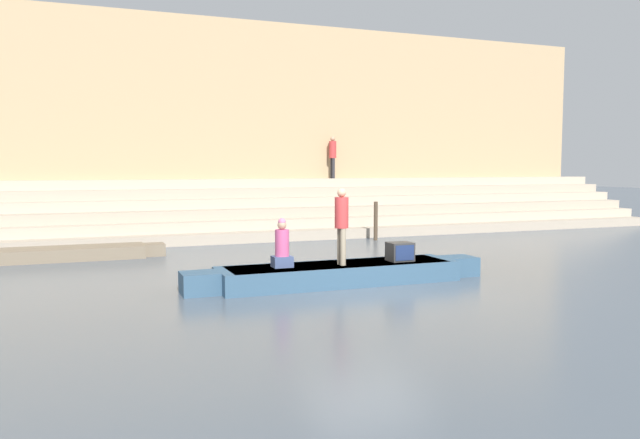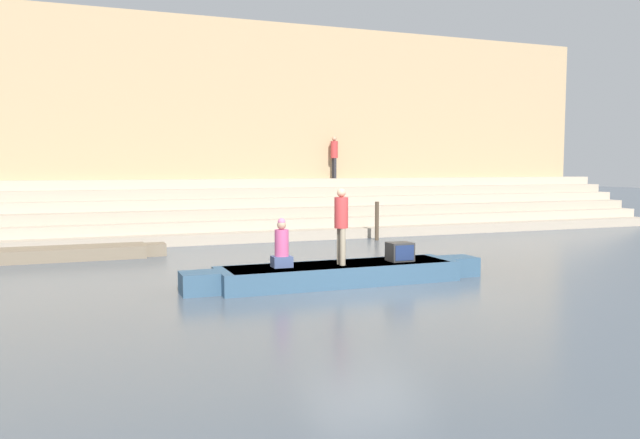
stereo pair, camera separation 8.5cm
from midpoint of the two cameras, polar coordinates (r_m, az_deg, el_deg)
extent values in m
plane|color=#4C5660|center=(13.11, 4.42, -6.67)|extent=(120.00, 120.00, 0.00)
cube|color=tan|center=(23.53, -7.24, -1.14)|extent=(36.00, 4.28, 0.35)
cube|color=#B2A28D|center=(23.84, -7.45, -0.21)|extent=(36.00, 3.57, 0.35)
cube|color=tan|center=(24.16, -7.66, 0.70)|extent=(36.00, 2.86, 0.35)
cube|color=#B2A28D|center=(24.49, -7.86, 1.58)|extent=(36.00, 2.14, 0.35)
cube|color=tan|center=(24.82, -8.06, 2.44)|extent=(36.00, 1.43, 0.35)
cube|color=#B2A28D|center=(25.15, -8.25, 3.27)|extent=(36.00, 0.71, 0.35)
cube|color=tan|center=(26.13, -8.77, 8.39)|extent=(34.20, 1.20, 8.51)
cube|color=brown|center=(25.58, -8.37, -0.40)|extent=(34.20, 0.12, 0.60)
cube|color=#33516B|center=(13.98, 1.93, -4.99)|extent=(5.47, 1.31, 0.45)
cube|color=#993328|center=(13.95, 1.94, -4.18)|extent=(5.04, 1.21, 0.05)
cube|color=#33516B|center=(15.45, 12.69, -4.17)|extent=(0.77, 0.72, 0.45)
cube|color=#33516B|center=(13.11, -10.80, -5.73)|extent=(0.77, 0.72, 0.45)
cylinder|color=olive|center=(14.37, -2.27, -4.21)|extent=(2.96, 0.04, 0.04)
cylinder|color=gray|center=(13.84, 1.99, -2.44)|extent=(0.13, 0.13, 0.82)
cylinder|color=gray|center=(13.69, 2.26, -2.52)|extent=(0.13, 0.13, 0.82)
cylinder|color=#B23333|center=(13.69, 2.13, 0.63)|extent=(0.30, 0.30, 0.68)
sphere|color=tan|center=(13.66, 2.14, 2.46)|extent=(0.19, 0.19, 0.19)
cube|color=#3D4C75|center=(13.50, -3.34, -3.87)|extent=(0.43, 0.33, 0.24)
cylinder|color=#C64C7F|center=(13.44, -3.35, -2.15)|extent=(0.30, 0.30, 0.58)
sphere|color=tan|center=(13.40, -3.36, -0.51)|extent=(0.19, 0.19, 0.19)
sphere|color=pink|center=(13.40, -3.36, -0.22)|extent=(0.16, 0.16, 0.16)
cube|color=#2D2D2D|center=(14.46, 7.48, -2.93)|extent=(0.55, 0.45, 0.43)
cube|color=navy|center=(14.26, 7.92, -3.05)|extent=(0.47, 0.02, 0.35)
cube|color=#756651|center=(18.98, -21.97, -2.89)|extent=(4.22, 1.19, 0.35)
cube|color=tan|center=(18.96, -21.98, -2.43)|extent=(3.88, 1.09, 0.05)
cube|color=#756651|center=(19.08, -14.72, -2.65)|extent=(0.59, 0.65, 0.35)
cylinder|color=#473828|center=(22.25, 5.33, -0.14)|extent=(0.14, 0.14, 1.38)
cylinder|color=#28282D|center=(26.59, 1.33, 4.71)|extent=(0.13, 0.13, 0.86)
cylinder|color=#28282D|center=(26.43, 1.47, 4.71)|extent=(0.13, 0.13, 0.86)
cylinder|color=#B23333|center=(26.52, 1.40, 6.41)|extent=(0.31, 0.31, 0.71)
sphere|color=tan|center=(26.54, 1.40, 7.40)|extent=(0.20, 0.20, 0.20)
camera|label=1|loc=(0.04, -89.84, 0.01)|focal=35.00mm
camera|label=2|loc=(0.04, 90.16, -0.01)|focal=35.00mm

